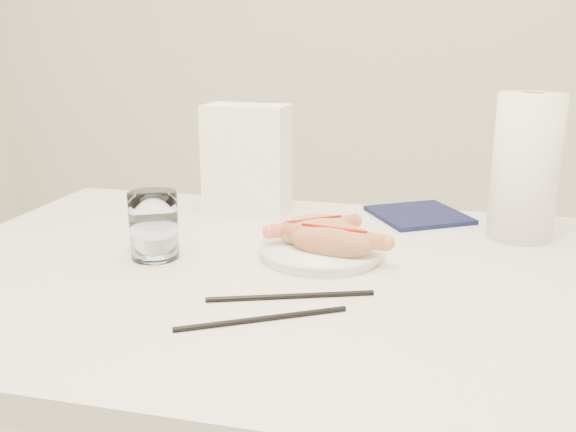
% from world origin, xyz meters
% --- Properties ---
extents(table, '(1.20, 0.80, 0.75)m').
position_xyz_m(table, '(0.00, 0.00, 0.69)').
color(table, silver).
rests_on(table, ground).
extents(plate, '(0.22, 0.22, 0.02)m').
position_xyz_m(plate, '(0.02, 0.07, 0.76)').
color(plate, white).
rests_on(plate, table).
extents(hotdog_left, '(0.14, 0.12, 0.04)m').
position_xyz_m(hotdog_left, '(0.00, 0.09, 0.79)').
color(hotdog_left, tan).
rests_on(hotdog_left, plate).
extents(hotdog_right, '(0.17, 0.09, 0.05)m').
position_xyz_m(hotdog_right, '(0.05, 0.04, 0.79)').
color(hotdog_right, '#C3794C').
rests_on(hotdog_right, plate).
extents(water_glass, '(0.08, 0.08, 0.11)m').
position_xyz_m(water_glass, '(-0.24, -0.00, 0.80)').
color(water_glass, white).
rests_on(water_glass, table).
extents(chopstick_near, '(0.22, 0.08, 0.01)m').
position_xyz_m(chopstick_near, '(0.01, -0.11, 0.75)').
color(chopstick_near, black).
rests_on(chopstick_near, table).
extents(chopstick_far, '(0.20, 0.12, 0.01)m').
position_xyz_m(chopstick_far, '(-0.01, -0.18, 0.75)').
color(chopstick_far, black).
rests_on(chopstick_far, table).
extents(napkin_box, '(0.16, 0.09, 0.21)m').
position_xyz_m(napkin_box, '(-0.17, 0.29, 0.86)').
color(napkin_box, white).
rests_on(napkin_box, table).
extents(navy_napkin, '(0.22, 0.22, 0.01)m').
position_xyz_m(navy_napkin, '(0.17, 0.33, 0.75)').
color(navy_napkin, '#101335').
rests_on(navy_napkin, table).
extents(paper_towel_roll, '(0.12, 0.12, 0.25)m').
position_xyz_m(paper_towel_roll, '(0.34, 0.25, 0.88)').
color(paper_towel_roll, white).
rests_on(paper_towel_roll, table).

